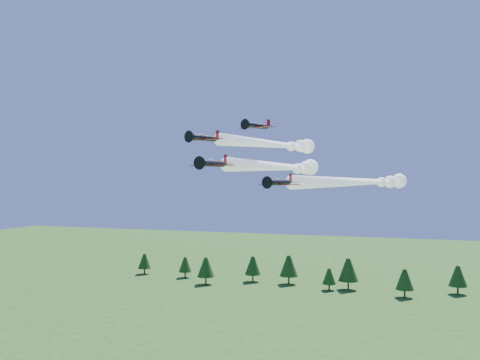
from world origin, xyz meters
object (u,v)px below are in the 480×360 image
(plane_lead, at_px, (283,167))
(plane_left, at_px, (276,144))
(plane_slot, at_px, (257,126))
(plane_right, at_px, (362,182))

(plane_lead, xyz_separation_m, plane_left, (-4.16, 10.10, 5.43))
(plane_lead, bearing_deg, plane_slot, -88.33)
(plane_right, bearing_deg, plane_left, -158.65)
(plane_right, distance_m, plane_slot, 30.71)
(plane_left, xyz_separation_m, plane_right, (19.21, 1.37, -8.59))
(plane_right, xyz_separation_m, plane_slot, (-16.96, -23.24, 10.73))
(plane_right, relative_size, plane_slot, 7.33)
(plane_right, bearing_deg, plane_lead, -125.41)
(plane_lead, height_order, plane_left, plane_left)
(plane_slot, bearing_deg, plane_right, 73.84)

